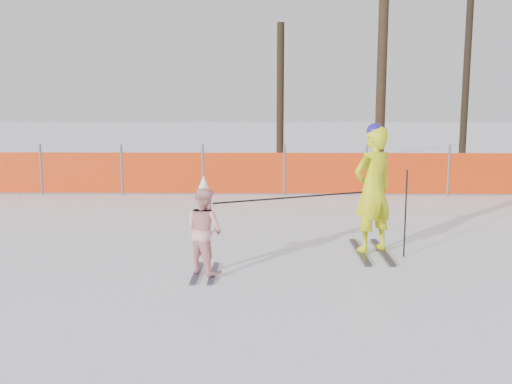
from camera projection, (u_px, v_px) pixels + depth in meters
ground at (255, 270)px, 7.76m from camera, size 120.00×120.00×0.00m
adult at (373, 189)px, 8.50m from camera, size 0.82×1.49×1.96m
child at (204, 229)px, 7.48m from camera, size 0.70×0.95×1.33m
ski_poles at (334, 203)px, 8.10m from camera, size 2.76×1.05×1.29m
safety_fence at (208, 173)px, 13.98m from camera, size 16.33×0.06×1.25m
tree_trunks at (377, 79)px, 18.03m from camera, size 6.41×2.96×6.53m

